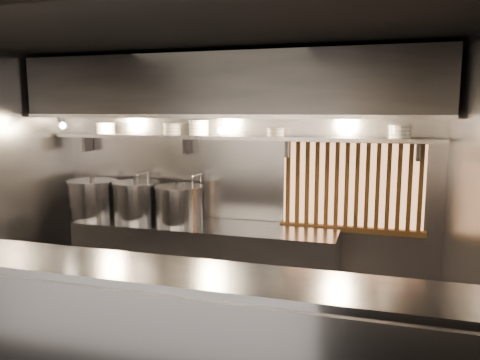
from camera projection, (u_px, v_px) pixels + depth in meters
The scene contains 21 objects.
floor at pixel (191, 352), 4.25m from camera, with size 4.50×4.50×0.00m, color black.
ceiling at pixel (186, 34), 3.84m from camera, with size 4.50×4.50×0.00m, color black.
wall_back at pixel (238, 178), 5.47m from camera, with size 4.50×4.50×0.00m, color gray.
wall_right at pixel (474, 218), 3.41m from camera, with size 3.00×3.00×0.00m, color gray.
serving_counter at pixel (137, 344), 3.26m from camera, with size 4.50×0.56×1.13m.
cooking_bench at pixel (204, 263), 5.34m from camera, with size 3.00×0.70×0.90m, color #A0A0A5.
bowl_shelf at pixel (234, 137), 5.23m from camera, with size 4.40×0.34×0.04m, color #A0A0A5.
exhaust_hood at pixel (227, 87), 4.94m from camera, with size 4.40×0.81×0.65m.
wood_screen at pixel (352, 185), 5.06m from camera, with size 1.56×0.09×1.04m.
faucet_left at pixel (145, 183), 5.68m from camera, with size 0.04×0.30×0.50m.
faucet_right at pixel (198, 185), 5.48m from camera, with size 0.04×0.30×0.50m.
heat_lamp at pixel (62, 120), 5.29m from camera, with size 0.25×0.35×0.20m.
pendant_bulb at pixel (222, 130), 5.13m from camera, with size 0.09×0.09×0.19m.
stock_pot_left at pixel (93, 198), 5.69m from camera, with size 0.75×0.75×0.48m.
stock_pot_mid at pixel (136, 200), 5.53m from camera, with size 0.57×0.57×0.49m.
stock_pot_right at pixel (179, 204), 5.34m from camera, with size 0.67×0.67×0.47m.
bowl_stack_0 at pixel (106, 128), 5.68m from camera, with size 0.24×0.24×0.13m.
bowl_stack_1 at pixel (172, 129), 5.43m from camera, with size 0.22×0.22×0.13m.
bowl_stack_2 at pixel (199, 128), 5.33m from camera, with size 0.24×0.24×0.17m.
bowl_stack_3 at pixel (276, 132), 5.08m from camera, with size 0.20×0.20×0.09m.
bowl_stack_4 at pixel (400, 132), 4.72m from camera, with size 0.23×0.23×0.13m.
Camera 1 is at (1.56, -3.68, 2.18)m, focal length 35.00 mm.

